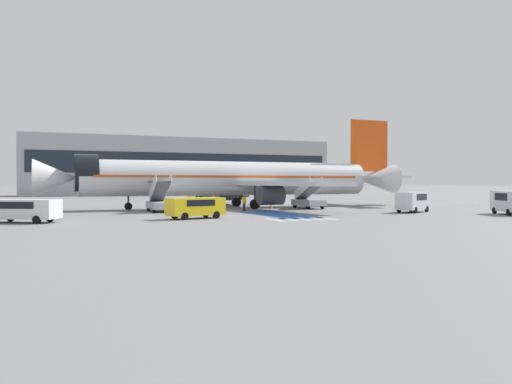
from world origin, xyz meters
TOP-DOWN VIEW (x-y plane):
  - ground_plane at (0.00, 0.00)m, footprint 600.00×600.00m
  - apron_leadline_yellow at (0.45, 0.98)m, footprint 79.18×0.48m
  - apron_stand_patch_blue at (0.45, -12.07)m, footprint 4.05×11.84m
  - apron_walkway_bar_0 at (-2.55, -18.43)m, footprint 0.44×3.60m
  - apron_walkway_bar_1 at (-1.35, -18.43)m, footprint 0.44×3.60m
  - apron_walkway_bar_2 at (-0.15, -18.43)m, footprint 0.44×3.60m
  - apron_walkway_bar_3 at (1.05, -18.43)m, footprint 0.44×3.60m
  - apron_walkway_bar_4 at (2.25, -18.43)m, footprint 0.44×3.60m
  - airliner at (1.08, 0.98)m, footprint 45.82×34.19m
  - boarding_stairs_forward at (-9.21, -3.65)m, footprint 2.22×5.24m
  - boarding_stairs_aft at (8.38, -3.59)m, footprint 2.22×5.24m
  - fuel_tanker at (7.04, 27.07)m, footprint 10.74×2.66m
  - service_van_0 at (21.11, -20.80)m, footprint 3.24×4.72m
  - service_van_1 at (-8.29, -14.50)m, footprint 5.23×3.07m
  - service_van_2 at (14.91, -14.35)m, footprint 4.95×3.75m
  - service_van_3 at (-21.76, -13.57)m, footprint 5.71×4.42m
  - ground_crew_0 at (-3.64, -4.32)m, footprint 0.48×0.45m
  - ground_crew_1 at (-4.84, -2.84)m, footprint 0.49×0.42m
  - ground_crew_2 at (-0.46, -5.54)m, footprint 0.46×0.29m
  - traffic_cone_0 at (-3.82, -7.09)m, footprint 0.60×0.60m
  - traffic_cone_1 at (0.47, -3.74)m, footprint 0.41×0.41m
  - traffic_cone_2 at (4.23, -2.10)m, footprint 0.46×0.46m
  - terminal_building at (10.43, 65.85)m, footprint 74.68×12.10m

SIDE VIEW (x-z plane):
  - ground_plane at x=0.00m, z-range 0.00..0.00m
  - apron_leadline_yellow at x=0.45m, z-range 0.00..0.01m
  - apron_stand_patch_blue at x=0.45m, z-range 0.00..0.01m
  - apron_walkway_bar_0 at x=-2.55m, z-range 0.00..0.01m
  - apron_walkway_bar_1 at x=-1.35m, z-range 0.00..0.01m
  - apron_walkway_bar_2 at x=-0.15m, z-range 0.00..0.01m
  - apron_walkway_bar_3 at x=1.05m, z-range 0.00..0.01m
  - apron_walkway_bar_4 at x=2.25m, z-range 0.00..0.01m
  - traffic_cone_1 at x=0.47m, z-range 0.00..0.45m
  - traffic_cone_2 at x=4.23m, z-range 0.00..0.51m
  - traffic_cone_0 at x=-3.82m, z-range 0.00..0.67m
  - ground_crew_1 at x=-4.84m, z-range 0.12..1.76m
  - boarding_stairs_aft at x=8.38m, z-range -0.91..2.81m
  - ground_crew_2 at x=-0.46m, z-range 0.13..1.86m
  - boarding_stairs_forward at x=-9.21m, z-range -1.04..3.04m
  - ground_crew_0 at x=-3.64m, z-range 0.14..1.93m
  - service_van_1 at x=-8.29m, z-range 0.20..1.99m
  - service_van_3 at x=-21.76m, z-range 0.20..2.01m
  - service_van_2 at x=14.91m, z-range 0.21..2.31m
  - service_van_0 at x=21.11m, z-range 0.21..2.48m
  - fuel_tanker at x=7.04m, z-range 0.01..3.33m
  - airliner at x=1.08m, z-range -2.17..9.33m
  - terminal_building at x=10.43m, z-range 0.00..13.79m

